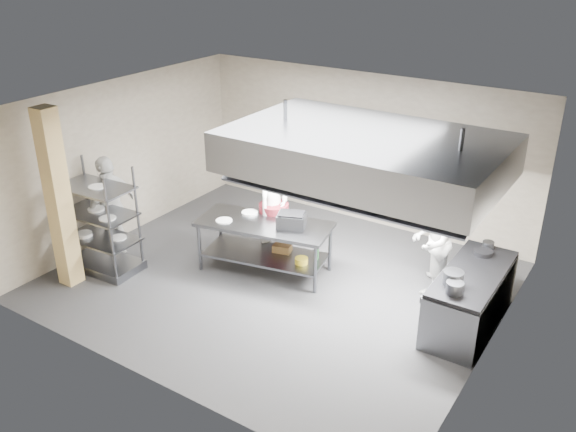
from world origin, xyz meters
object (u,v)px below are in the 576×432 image
Objects in this scene: cooking_range at (470,300)px; griddle at (292,221)px; chef_head at (273,209)px; chef_line at (431,241)px; island at (265,247)px; chef_plating at (111,207)px; pass_rack at (99,219)px; stockpot at (453,278)px.

griddle is (-3.00, -0.19, 0.60)m from cooking_range.
chef_head is 1.06× the size of chef_line.
chef_line reaches higher than island.
pass_rack is at bearing 21.46° from chef_plating.
stockpot reaches higher than cooking_range.
pass_rack reaches higher than island.
stockpot is at bearing -106.20° from cooking_range.
chef_line is at bearing 22.66° from pass_rack.
stockpot is (5.72, 1.27, 0.06)m from pass_rack.
chef_line is at bearing -0.42° from griddle.
chef_head is at bearing 168.49° from stockpot.
chef_head is (-0.17, 0.52, 0.48)m from island.
pass_rack is at bearing -72.46° from chef_line.
griddle is 2.88m from stockpot.
stockpot reaches higher than island.
chef_line is (4.97, 2.42, -0.06)m from pass_rack.
chef_line is 1.37m from stockpot.
chef_line is (2.59, 0.96, 0.43)m from island.
chef_line is (-0.89, 0.65, 0.46)m from cooking_range.
pass_rack is at bearing -173.02° from griddle.
chef_head is 4.03× the size of griddle.
pass_rack is 2.98m from chef_head.
cooking_range is (5.86, 1.77, -0.52)m from pass_rack.
griddle is (-2.12, -0.84, 0.14)m from chef_line.
chef_head is at bearing 38.60° from pass_rack.
stockpot is (-0.14, -0.49, 0.58)m from cooking_range.
chef_line is 3.82× the size of griddle.
chef_plating is (-5.19, -1.96, 0.06)m from chef_line.
island is at bearing -78.13° from chef_line.
pass_rack reaches higher than griddle.
cooking_range is 0.77m from stockpot.
stockpot is (3.50, -0.71, 0.07)m from chef_head.
cooking_range is at bearing 97.80° from chef_plating.
griddle is at bearing -176.44° from cooking_range.
chef_line is 5.55m from chef_plating.
island is 1.21× the size of chef_head.
stockpot is at bearing 24.56° from chef_line.
chef_plating is at bearing -170.53° from island.
stockpot is (2.86, -0.31, -0.02)m from griddle.
stockpot is (0.74, -1.15, 0.12)m from chef_line.
chef_plating reaches higher than griddle.
griddle is (2.86, 1.58, 0.08)m from pass_rack.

